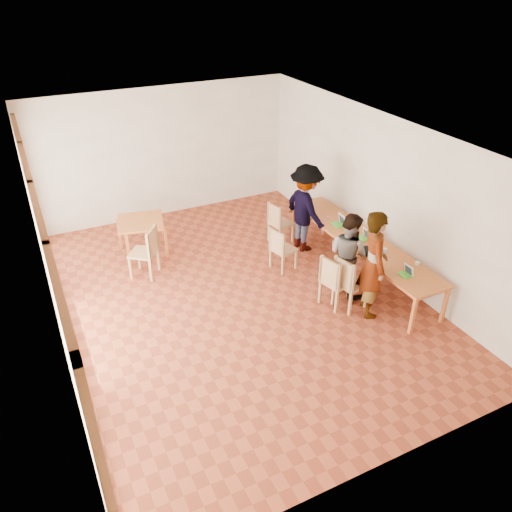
% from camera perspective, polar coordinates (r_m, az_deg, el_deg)
% --- Properties ---
extents(ground, '(8.00, 8.00, 0.00)m').
position_cam_1_polar(ground, '(9.18, -2.25, -4.72)').
color(ground, '#9B4225').
rests_on(ground, ground).
extents(wall_back, '(6.00, 0.10, 3.00)m').
position_cam_1_polar(wall_back, '(11.89, -10.48, 11.49)').
color(wall_back, silver).
rests_on(wall_back, ground).
extents(wall_front, '(6.00, 0.10, 3.00)m').
position_cam_1_polar(wall_front, '(5.62, 14.86, -13.39)').
color(wall_front, silver).
rests_on(wall_front, ground).
extents(wall_right, '(0.10, 8.00, 3.00)m').
position_cam_1_polar(wall_right, '(9.87, 13.80, 7.03)').
color(wall_right, silver).
rests_on(wall_right, ground).
extents(window_wall, '(0.10, 8.00, 3.00)m').
position_cam_1_polar(window_wall, '(7.86, -22.58, -0.97)').
color(window_wall, white).
rests_on(window_wall, ground).
extents(ceiling, '(6.00, 8.00, 0.04)m').
position_cam_1_polar(ceiling, '(7.82, -2.70, 13.60)').
color(ceiling, white).
rests_on(ceiling, wall_back).
extents(communal_table, '(0.80, 4.00, 0.75)m').
position_cam_1_polar(communal_table, '(9.74, 11.86, 1.72)').
color(communal_table, '#CD6A2D').
rests_on(communal_table, ground).
extents(side_table, '(0.90, 0.90, 0.75)m').
position_cam_1_polar(side_table, '(10.48, -13.04, 3.55)').
color(side_table, '#CD6A2D').
rests_on(side_table, ground).
extents(chair_near, '(0.56, 0.56, 0.54)m').
position_cam_1_polar(chair_near, '(8.70, 10.40, -2.54)').
color(chair_near, tan).
rests_on(chair_near, ground).
extents(chair_mid, '(0.55, 0.55, 0.52)m').
position_cam_1_polar(chair_mid, '(8.72, 8.83, -2.41)').
color(chair_mid, tan).
rests_on(chair_mid, ground).
extents(chair_far, '(0.51, 0.51, 0.48)m').
position_cam_1_polar(chair_far, '(9.70, 2.78, 1.22)').
color(chair_far, tan).
rests_on(chair_far, ground).
extents(chair_empty, '(0.51, 0.51, 0.49)m').
position_cam_1_polar(chair_empty, '(10.66, 2.50, 4.23)').
color(chair_empty, tan).
rests_on(chair_empty, ground).
extents(chair_spare, '(0.67, 0.67, 0.54)m').
position_cam_1_polar(chair_spare, '(9.69, -12.26, 1.00)').
color(chair_spare, tan).
rests_on(chair_spare, ground).
extents(person_near, '(0.69, 0.82, 1.93)m').
position_cam_1_polar(person_near, '(8.52, 13.26, -0.91)').
color(person_near, gray).
rests_on(person_near, ground).
extents(person_mid, '(0.77, 0.90, 1.60)m').
position_cam_1_polar(person_mid, '(9.05, 10.49, 0.21)').
color(person_mid, gray).
rests_on(person_mid, ground).
extents(person_far, '(0.78, 1.25, 1.86)m').
position_cam_1_polar(person_far, '(10.34, 5.69, 5.45)').
color(person_far, gray).
rests_on(person_far, ground).
extents(laptop_near, '(0.19, 0.22, 0.18)m').
position_cam_1_polar(laptop_near, '(8.76, 16.85, -1.80)').
color(laptop_near, green).
rests_on(laptop_near, communal_table).
extents(laptop_mid, '(0.23, 0.26, 0.20)m').
position_cam_1_polar(laptop_mid, '(9.70, 12.32, 2.24)').
color(laptop_mid, green).
rests_on(laptop_mid, communal_table).
extents(laptop_far, '(0.24, 0.28, 0.22)m').
position_cam_1_polar(laptop_far, '(10.14, 9.59, 3.85)').
color(laptop_far, green).
rests_on(laptop_far, communal_table).
extents(yellow_mug, '(0.12, 0.12, 0.09)m').
position_cam_1_polar(yellow_mug, '(9.36, 13.60, 0.86)').
color(yellow_mug, gold).
rests_on(yellow_mug, communal_table).
extents(green_bottle, '(0.07, 0.07, 0.28)m').
position_cam_1_polar(green_bottle, '(9.72, 12.98, 2.77)').
color(green_bottle, '#1A6B35').
rests_on(green_bottle, communal_table).
extents(clear_glass, '(0.07, 0.07, 0.09)m').
position_cam_1_polar(clear_glass, '(9.32, 14.54, 0.60)').
color(clear_glass, silver).
rests_on(clear_glass, communal_table).
extents(condiment_cup, '(0.08, 0.08, 0.06)m').
position_cam_1_polar(condiment_cup, '(9.11, 17.96, -0.81)').
color(condiment_cup, white).
rests_on(condiment_cup, communal_table).
extents(pink_phone, '(0.05, 0.10, 0.01)m').
position_cam_1_polar(pink_phone, '(10.42, 8.22, 4.42)').
color(pink_phone, '#F3489B').
rests_on(pink_phone, communal_table).
extents(black_pouch, '(0.16, 0.26, 0.09)m').
position_cam_1_polar(black_pouch, '(9.21, 12.64, 0.50)').
color(black_pouch, black).
rests_on(black_pouch, communal_table).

